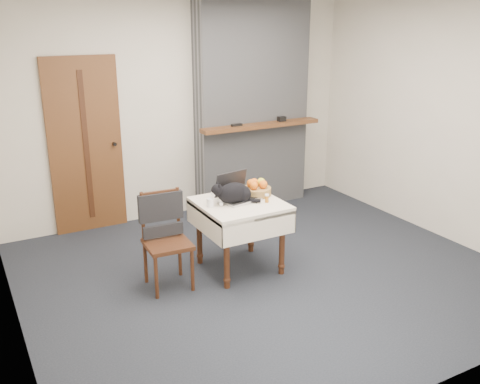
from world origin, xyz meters
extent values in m
plane|color=black|center=(0.00, 0.00, 0.00)|extent=(4.50, 4.50, 0.00)
cube|color=beige|center=(0.00, 2.00, 1.30)|extent=(4.50, 0.02, 2.60)
cube|color=beige|center=(-2.25, 0.00, 1.30)|extent=(0.02, 4.00, 2.60)
cube|color=beige|center=(2.25, 0.00, 1.30)|extent=(0.02, 4.00, 2.60)
cube|color=brown|center=(-1.20, 1.98, 1.00)|extent=(0.82, 0.05, 2.00)
cube|color=#3D1F10|center=(-1.20, 1.95, 1.00)|extent=(0.06, 0.01, 1.70)
cylinder|color=black|center=(-0.88, 1.93, 1.00)|extent=(0.04, 0.06, 0.04)
cube|color=gray|center=(0.90, 1.85, 1.30)|extent=(1.50, 0.30, 2.60)
cube|color=brown|center=(0.90, 1.61, 1.10)|extent=(1.62, 0.18, 0.05)
cube|color=black|center=(0.55, 1.61, 1.14)|extent=(0.14, 0.04, 0.03)
cube|color=black|center=(1.20, 1.61, 1.16)|extent=(0.10, 0.07, 0.06)
cylinder|color=#3D1F10|center=(-0.47, -0.09, 0.32)|extent=(0.06, 0.06, 0.64)
sphere|color=#3D1F10|center=(-0.47, -0.09, 0.08)|extent=(0.07, 0.07, 0.07)
cylinder|color=#3D1F10|center=(0.13, -0.09, 0.32)|extent=(0.06, 0.06, 0.64)
sphere|color=#3D1F10|center=(0.13, -0.09, 0.08)|extent=(0.07, 0.07, 0.07)
cylinder|color=#3D1F10|center=(-0.47, 0.51, 0.32)|extent=(0.06, 0.06, 0.64)
sphere|color=#3D1F10|center=(-0.47, 0.51, 0.08)|extent=(0.07, 0.07, 0.07)
cylinder|color=#3D1F10|center=(0.13, 0.51, 0.32)|extent=(0.06, 0.06, 0.64)
sphere|color=#3D1F10|center=(0.13, 0.51, 0.08)|extent=(0.07, 0.07, 0.07)
cube|color=#F3E2CE|center=(-0.17, 0.21, 0.67)|extent=(0.78, 0.78, 0.06)
cube|color=#F3E2CE|center=(-0.17, -0.18, 0.56)|extent=(0.78, 0.01, 0.22)
cube|color=#F3E2CE|center=(-0.17, 0.59, 0.56)|extent=(0.78, 0.01, 0.22)
cube|color=#F3E2CE|center=(-0.56, 0.21, 0.56)|extent=(0.01, 0.78, 0.22)
cube|color=#F3E2CE|center=(0.21, 0.21, 0.56)|extent=(0.01, 0.78, 0.22)
cube|color=#B7B7BC|center=(-0.15, 0.24, 0.71)|extent=(0.40, 0.31, 0.02)
cube|color=black|center=(-0.15, 0.24, 0.72)|extent=(0.32, 0.22, 0.00)
cube|color=black|center=(-0.18, 0.38, 0.84)|extent=(0.36, 0.12, 0.25)
cube|color=#96A9DC|center=(-0.18, 0.38, 0.84)|extent=(0.33, 0.11, 0.22)
ellipsoid|color=black|center=(-0.24, 0.21, 0.80)|extent=(0.34, 0.22, 0.20)
ellipsoid|color=black|center=(-0.15, 0.20, 0.78)|extent=(0.18, 0.20, 0.16)
sphere|color=black|center=(-0.40, 0.23, 0.85)|extent=(0.13, 0.13, 0.12)
ellipsoid|color=white|center=(-0.44, 0.24, 0.82)|extent=(0.06, 0.07, 0.06)
ellipsoid|color=white|center=(-0.37, 0.23, 0.76)|extent=(0.06, 0.07, 0.08)
cone|color=black|center=(-0.40, 0.20, 0.91)|extent=(0.04, 0.05, 0.05)
cone|color=black|center=(-0.39, 0.27, 0.91)|extent=(0.04, 0.05, 0.05)
cylinder|color=black|center=(-0.09, 0.13, 0.72)|extent=(0.17, 0.11, 0.03)
sphere|color=white|center=(-0.38, 0.19, 0.72)|extent=(0.04, 0.04, 0.04)
sphere|color=white|center=(-0.37, 0.27, 0.72)|extent=(0.04, 0.04, 0.04)
cylinder|color=white|center=(-0.48, 0.23, 0.74)|extent=(0.07, 0.07, 0.08)
cylinder|color=#AC6415|center=(0.05, 0.08, 0.73)|extent=(0.04, 0.04, 0.07)
cylinder|color=white|center=(0.05, 0.08, 0.77)|extent=(0.04, 0.04, 0.02)
cylinder|color=olive|center=(0.08, 0.31, 0.74)|extent=(0.28, 0.28, 0.08)
sphere|color=orange|center=(0.02, 0.27, 0.82)|extent=(0.08, 0.08, 0.08)
sphere|color=orange|center=(0.12, 0.26, 0.82)|extent=(0.08, 0.08, 0.08)
sphere|color=orange|center=(0.08, 0.36, 0.82)|extent=(0.08, 0.08, 0.08)
sphere|color=yellow|center=(0.14, 0.34, 0.82)|extent=(0.08, 0.08, 0.08)
sphere|color=orange|center=(0.03, 0.35, 0.82)|extent=(0.08, 0.08, 0.08)
cube|color=black|center=(0.02, 0.26, 0.70)|extent=(0.12, 0.12, 0.01)
cube|color=#3D1F10|center=(-0.93, 0.19, 0.43)|extent=(0.42, 0.42, 0.04)
cylinder|color=#3D1F10|center=(-1.11, 0.03, 0.21)|extent=(0.03, 0.03, 0.43)
cylinder|color=#3D1F10|center=(-0.77, 0.02, 0.21)|extent=(0.03, 0.03, 0.43)
cylinder|color=#3D1F10|center=(-1.09, 0.37, 0.21)|extent=(0.03, 0.03, 0.43)
cylinder|color=#3D1F10|center=(-0.75, 0.35, 0.21)|extent=(0.03, 0.03, 0.43)
cylinder|color=#3D1F10|center=(-1.09, 0.37, 0.66)|extent=(0.03, 0.03, 0.47)
cylinder|color=#3D1F10|center=(-0.75, 0.35, 0.66)|extent=(0.03, 0.03, 0.47)
cube|color=#3D1F10|center=(-0.92, 0.36, 0.76)|extent=(0.34, 0.05, 0.26)
cube|color=black|center=(-0.92, 0.35, 0.74)|extent=(0.42, 0.08, 0.26)
camera|label=1|loc=(-2.50, -4.04, 2.41)|focal=40.00mm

